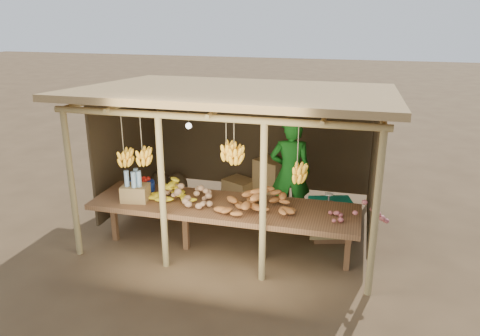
# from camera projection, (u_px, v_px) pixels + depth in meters

# --- Properties ---
(ground) EXTENTS (60.00, 60.00, 0.00)m
(ground) POSITION_uv_depth(u_px,v_px,m) (240.00, 227.00, 7.91)
(ground) COLOR brown
(ground) RESTS_ON ground
(stall_structure) EXTENTS (4.70, 3.50, 2.43)m
(stall_structure) POSITION_uv_depth(u_px,v_px,m) (238.00, 117.00, 7.24)
(stall_structure) COLOR #A38A54
(stall_structure) RESTS_ON ground
(counter) EXTENTS (3.90, 1.05, 0.80)m
(counter) POSITION_uv_depth(u_px,v_px,m) (223.00, 208.00, 6.81)
(counter) COLOR brown
(counter) RESTS_ON ground
(potato_heap) EXTENTS (1.03, 0.81, 0.36)m
(potato_heap) POSITION_uv_depth(u_px,v_px,m) (186.00, 189.00, 6.86)
(potato_heap) COLOR tan
(potato_heap) RESTS_ON counter
(sweet_potato_heap) EXTENTS (1.10, 0.77, 0.36)m
(sweet_potato_heap) POSITION_uv_depth(u_px,v_px,m) (259.00, 200.00, 6.48)
(sweet_potato_heap) COLOR #A5612A
(sweet_potato_heap) RESTS_ON counter
(onion_heap) EXTENTS (0.90, 0.74, 0.35)m
(onion_heap) POSITION_uv_depth(u_px,v_px,m) (359.00, 209.00, 6.20)
(onion_heap) COLOR #B15656
(onion_heap) RESTS_ON counter
(banana_pile) EXTENTS (0.77, 0.56, 0.35)m
(banana_pile) POSITION_uv_depth(u_px,v_px,m) (177.00, 188.00, 6.94)
(banana_pile) COLOR yellow
(banana_pile) RESTS_ON counter
(tomato_basin) EXTENTS (0.40, 0.40, 0.21)m
(tomato_basin) POSITION_uv_depth(u_px,v_px,m) (142.00, 185.00, 7.29)
(tomato_basin) COLOR navy
(tomato_basin) RESTS_ON counter
(bottle_box) EXTENTS (0.42, 0.36, 0.48)m
(bottle_box) POSITION_uv_depth(u_px,v_px,m) (135.00, 189.00, 6.87)
(bottle_box) COLOR #9C7846
(bottle_box) RESTS_ON counter
(vendor) EXTENTS (0.75, 0.56, 1.85)m
(vendor) POSITION_uv_depth(u_px,v_px,m) (290.00, 173.00, 7.72)
(vendor) COLOR #176A19
(vendor) RESTS_ON ground
(tarp_crate) EXTENTS (0.79, 0.73, 0.79)m
(tarp_crate) POSITION_uv_depth(u_px,v_px,m) (331.00, 218.00, 7.46)
(tarp_crate) COLOR brown
(tarp_crate) RESTS_ON ground
(carton_stack) EXTENTS (1.28, 0.62, 0.87)m
(carton_stack) POSITION_uv_depth(u_px,v_px,m) (260.00, 185.00, 8.72)
(carton_stack) COLOR #9C7846
(carton_stack) RESTS_ON ground
(burlap_sacks) EXTENTS (0.78, 0.41, 0.55)m
(burlap_sacks) POSITION_uv_depth(u_px,v_px,m) (169.00, 183.00, 9.25)
(burlap_sacks) COLOR #41321E
(burlap_sacks) RESTS_ON ground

